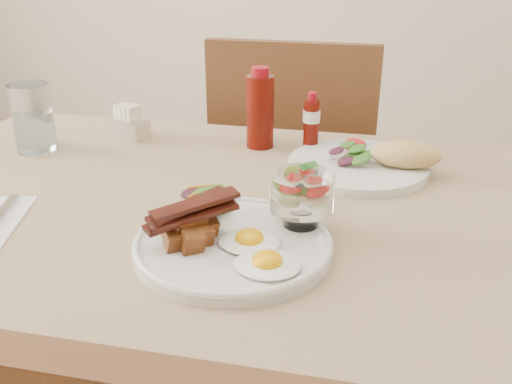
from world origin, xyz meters
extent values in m
cylinder|color=brown|center=(-0.59, 0.36, 0.35)|extent=(0.06, 0.06, 0.71)
cube|color=brown|center=(0.00, 0.00, 0.73)|extent=(1.30, 0.85, 0.04)
cube|color=#98815D|center=(0.00, 0.00, 0.75)|extent=(1.33, 0.88, 0.00)
cylinder|color=brown|center=(-0.18, 0.57, 0.23)|extent=(0.04, 0.04, 0.45)
cylinder|color=brown|center=(0.18, 0.57, 0.23)|extent=(0.04, 0.04, 0.45)
cylinder|color=brown|center=(-0.18, 0.93, 0.23)|extent=(0.04, 0.04, 0.45)
cylinder|color=brown|center=(0.18, 0.93, 0.23)|extent=(0.04, 0.04, 0.45)
cube|color=brown|center=(0.00, 0.75, 0.47)|extent=(0.42, 0.42, 0.03)
cube|color=brown|center=(0.00, 0.55, 0.70)|extent=(0.42, 0.03, 0.46)
cylinder|color=silver|center=(0.03, -0.11, 0.76)|extent=(0.28, 0.28, 0.02)
ellipsoid|color=white|center=(0.09, -0.17, 0.77)|extent=(0.11, 0.10, 0.01)
ellipsoid|color=#FFAC05|center=(0.09, -0.17, 0.78)|extent=(0.04, 0.04, 0.02)
ellipsoid|color=white|center=(0.05, -0.12, 0.77)|extent=(0.11, 0.10, 0.01)
ellipsoid|color=#FFAC05|center=(0.05, -0.12, 0.78)|extent=(0.04, 0.04, 0.02)
cube|color=brown|center=(-0.04, -0.12, 0.78)|extent=(0.03, 0.03, 0.03)
cube|color=brown|center=(-0.01, -0.13, 0.78)|extent=(0.04, 0.04, 0.03)
cube|color=brown|center=(-0.05, -0.15, 0.78)|extent=(0.03, 0.03, 0.02)
cube|color=brown|center=(-0.01, -0.10, 0.78)|extent=(0.03, 0.03, 0.03)
cube|color=brown|center=(-0.02, -0.15, 0.78)|extent=(0.04, 0.04, 0.03)
cube|color=brown|center=(-0.06, -0.13, 0.78)|extent=(0.03, 0.03, 0.02)
cube|color=brown|center=(-0.02, -0.12, 0.80)|extent=(0.03, 0.03, 0.03)
cube|color=brown|center=(-0.04, -0.14, 0.80)|extent=(0.03, 0.03, 0.02)
cube|color=#44150B|center=(-0.04, -0.13, 0.81)|extent=(0.11, 0.11, 0.01)
cube|color=#44150B|center=(-0.02, -0.13, 0.81)|extent=(0.12, 0.10, 0.01)
cube|color=#44150B|center=(-0.04, -0.12, 0.82)|extent=(0.10, 0.12, 0.01)
cube|color=#44150B|center=(-0.02, -0.12, 0.82)|extent=(0.11, 0.10, 0.01)
ellipsoid|color=#215015|center=(-0.04, -0.04, 0.77)|extent=(0.05, 0.03, 0.01)
ellipsoid|color=#215015|center=(-0.02, -0.03, 0.78)|extent=(0.04, 0.03, 0.01)
ellipsoid|color=#37111F|center=(-0.05, -0.03, 0.78)|extent=(0.04, 0.03, 0.01)
ellipsoid|color=#215015|center=(-0.03, -0.06, 0.78)|extent=(0.04, 0.03, 0.01)
ellipsoid|color=#215015|center=(-0.05, -0.05, 0.79)|extent=(0.04, 0.03, 0.01)
ellipsoid|color=#37111F|center=(-0.02, -0.05, 0.79)|extent=(0.03, 0.03, 0.01)
ellipsoid|color=#215015|center=(-0.04, -0.02, 0.80)|extent=(0.04, 0.03, 0.01)
ellipsoid|color=#215015|center=(-0.02, -0.02, 0.80)|extent=(0.04, 0.03, 0.01)
ellipsoid|color=#37111F|center=(-0.06, -0.04, 0.80)|extent=(0.03, 0.02, 0.01)
ellipsoid|color=#215015|center=(-0.04, -0.05, 0.81)|extent=(0.04, 0.03, 0.01)
ellipsoid|color=#215015|center=(-0.02, -0.04, 0.81)|extent=(0.03, 0.03, 0.01)
cylinder|color=orange|center=(-0.03, -0.04, 0.81)|extent=(0.03, 0.04, 0.01)
cylinder|color=orange|center=(-0.05, -0.03, 0.81)|extent=(0.04, 0.02, 0.01)
cylinder|color=orange|center=(-0.03, -0.05, 0.81)|extent=(0.04, 0.02, 0.01)
cylinder|color=orange|center=(-0.04, -0.05, 0.81)|extent=(0.03, 0.04, 0.01)
cylinder|color=white|center=(0.11, -0.05, 0.77)|extent=(0.05, 0.05, 0.01)
cylinder|color=white|center=(0.11, -0.05, 0.79)|extent=(0.02, 0.02, 0.02)
cylinder|color=white|center=(0.11, -0.05, 0.82)|extent=(0.09, 0.09, 0.05)
cylinder|color=#FFF4B4|center=(0.10, -0.04, 0.81)|extent=(0.03, 0.03, 0.01)
cylinder|color=#FFF4B4|center=(0.13, -0.05, 0.82)|extent=(0.03, 0.03, 0.01)
cylinder|color=#FFF4B4|center=(0.11, -0.03, 0.82)|extent=(0.03, 0.03, 0.01)
cylinder|color=#80BA38|center=(0.10, -0.04, 0.84)|extent=(0.04, 0.04, 0.01)
cone|color=red|center=(0.13, -0.05, 0.84)|extent=(0.03, 0.03, 0.03)
cone|color=red|center=(0.10, -0.05, 0.85)|extent=(0.03, 0.03, 0.03)
cone|color=red|center=(0.11, -0.03, 0.85)|extent=(0.03, 0.03, 0.03)
ellipsoid|color=#2D7A2C|center=(0.11, -0.04, 0.86)|extent=(0.02, 0.01, 0.00)
ellipsoid|color=#2D7A2C|center=(0.12, -0.04, 0.86)|extent=(0.02, 0.01, 0.00)
cylinder|color=silver|center=(0.18, 0.23, 0.76)|extent=(0.26, 0.26, 0.02)
ellipsoid|color=#215015|center=(0.16, 0.22, 0.77)|extent=(0.05, 0.04, 0.01)
ellipsoid|color=#215015|center=(0.18, 0.25, 0.78)|extent=(0.04, 0.04, 0.01)
ellipsoid|color=#37111F|center=(0.16, 0.20, 0.78)|extent=(0.04, 0.04, 0.01)
ellipsoid|color=#215015|center=(0.18, 0.20, 0.78)|extent=(0.05, 0.04, 0.01)
ellipsoid|color=#215015|center=(0.20, 0.23, 0.78)|extent=(0.04, 0.03, 0.01)
ellipsoid|color=#37111F|center=(0.14, 0.23, 0.79)|extent=(0.04, 0.03, 0.01)
ellipsoid|color=#215015|center=(0.18, 0.24, 0.79)|extent=(0.04, 0.04, 0.01)
ellipsoid|color=#215015|center=(0.16, 0.25, 0.79)|extent=(0.04, 0.03, 0.01)
ellipsoid|color=red|center=(0.17, 0.27, 0.78)|extent=(0.04, 0.04, 0.03)
ellipsoid|color=tan|center=(0.26, 0.23, 0.79)|extent=(0.14, 0.11, 0.05)
cylinder|color=#4F0A04|center=(-0.03, 0.32, 0.83)|extent=(0.06, 0.06, 0.15)
cylinder|color=maroon|center=(-0.03, 0.32, 0.91)|extent=(0.04, 0.04, 0.02)
cylinder|color=#4F0A04|center=(0.08, 0.31, 0.80)|extent=(0.04, 0.04, 0.10)
cylinder|color=silver|center=(0.08, 0.31, 0.83)|extent=(0.04, 0.04, 0.02)
cylinder|color=maroon|center=(0.08, 0.31, 0.86)|extent=(0.02, 0.02, 0.02)
cube|color=silver|center=(-0.31, 0.31, 0.77)|extent=(0.09, 0.07, 0.04)
cube|color=beige|center=(-0.34, 0.32, 0.80)|extent=(0.02, 0.04, 0.05)
cube|color=beige|center=(-0.32, 0.31, 0.80)|extent=(0.02, 0.04, 0.05)
cube|color=beige|center=(-0.31, 0.31, 0.80)|extent=(0.02, 0.04, 0.05)
cube|color=beige|center=(-0.30, 0.30, 0.80)|extent=(0.02, 0.04, 0.05)
cylinder|color=white|center=(-0.47, 0.20, 0.82)|extent=(0.08, 0.08, 0.14)
cylinder|color=silver|center=(-0.47, 0.20, 0.79)|extent=(0.07, 0.07, 0.08)
camera|label=1|loc=(0.21, -0.79, 1.16)|focal=40.00mm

